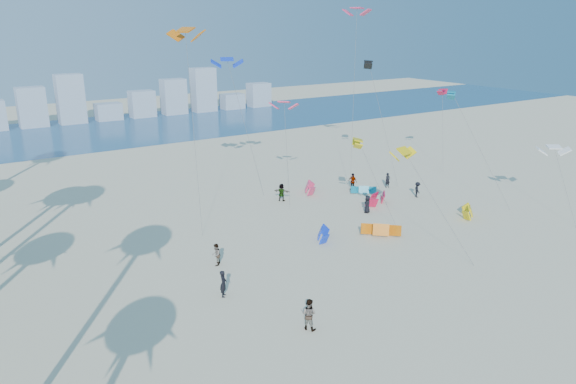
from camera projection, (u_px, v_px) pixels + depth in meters
ground at (411, 366)px, 27.19m from camera, size 220.00×220.00×0.00m
ocean at (78, 133)px, 84.82m from camera, size 220.00×220.00×0.00m
kitesurfer_near at (223, 284)px, 33.91m from camera, size 0.71×0.76×1.75m
kitesurfer_mid at (309, 314)px, 30.23m from camera, size 1.07×1.14×1.86m
kitesurfers_far at (332, 198)px, 50.74m from camera, size 24.64×11.13×1.76m
grounded_kites at (368, 208)px, 49.01m from camera, size 17.12×16.95×1.04m
flying_kites at (347, 77)px, 49.88m from camera, size 34.89×26.33×18.52m
distant_skyline at (55, 107)px, 91.29m from camera, size 85.00×3.00×8.40m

